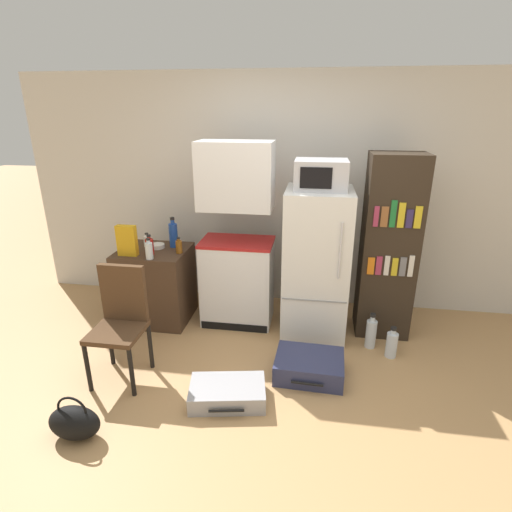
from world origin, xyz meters
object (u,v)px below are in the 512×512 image
cereal_box (127,241)px  suitcase_large_flat (309,366)px  microwave (321,175)px  water_bottle_front (371,333)px  kitchen_hutch (237,244)px  handbag (74,422)px  refrigerator (316,264)px  bottle_amber_beer (179,246)px  chair (121,315)px  bottle_clear_short (149,250)px  bookshelf (389,248)px  bottle_milk_white (147,241)px  water_bottle_middle (392,344)px  bowl (157,246)px  suitcase_small_flat (228,393)px  side_table (156,284)px  bottle_blue_soda (173,234)px  bottle_ketchup_red (150,246)px

cereal_box → suitcase_large_flat: bearing=-17.6°
microwave → water_bottle_front: (0.54, -0.22, -1.42)m
kitchen_hutch → microwave: 1.07m
handbag → refrigerator: bearing=46.8°
bottle_amber_beer → chair: bearing=-102.8°
kitchen_hutch → handbag: bearing=-114.0°
bottle_clear_short → water_bottle_front: (2.11, 0.02, -0.71)m
bookshelf → bottle_milk_white: size_ratio=12.41×
bottle_clear_short → bottle_amber_beer: bottle_clear_short is taller
bookshelf → water_bottle_middle: bearing=-85.3°
bottle_clear_short → water_bottle_middle: 2.39m
refrigerator → bowl: size_ratio=9.85×
suitcase_small_flat → water_bottle_front: water_bottle_front is taller
bowl → chair: bearing=-86.1°
cereal_box → handbag: cereal_box is taller
side_table → bowl: (0.02, 0.06, 0.41)m
side_table → suitcase_small_flat: (1.02, -1.17, -0.32)m
kitchen_hutch → microwave: (0.78, -0.09, 0.72)m
bookshelf → handbag: 2.96m
bookshelf → bowl: 2.29m
microwave → cereal_box: 1.93m
bottle_blue_soda → suitcase_small_flat: 1.75m
chair → water_bottle_middle: 2.36m
bookshelf → bottle_amber_beer: 2.02m
side_table → kitchen_hutch: (0.85, 0.08, 0.46)m
microwave → bottle_clear_short: 1.73m
refrigerator → suitcase_small_flat: size_ratio=2.29×
bottle_clear_short → bottle_ketchup_red: bearing=110.0°
bottle_ketchup_red → bottle_amber_beer: bearing=18.5°
kitchen_hutch → handbag: 2.05m
handbag → water_bottle_front: size_ratio=1.03×
microwave → kitchen_hutch: bearing=173.5°
suitcase_large_flat → handbag: handbag is taller
bottle_amber_beer → bottle_blue_soda: (-0.12, 0.18, 0.06)m
bottle_amber_beer → water_bottle_middle: 2.20m
kitchen_hutch → bottle_clear_short: size_ratio=8.97×
bookshelf → suitcase_large_flat: bookshelf is taller
microwave → suitcase_large_flat: bearing=-91.0°
bottle_blue_soda → chair: bearing=-94.7°
bottle_ketchup_red → bottle_milk_white: (-0.13, 0.24, -0.03)m
chair → water_bottle_front: 2.24m
side_table → handbag: (0.07, -1.68, -0.26)m
bowl → water_bottle_middle: 2.46m
water_bottle_middle → water_bottle_front: bearing=141.7°
bottle_amber_beer → handbag: (-0.22, -1.63, -0.72)m
bottle_ketchup_red → bottle_clear_short: size_ratio=0.98×
bottle_ketchup_red → bottle_blue_soda: size_ratio=0.64×
refrigerator → microwave: microwave is taller
bookshelf → handbag: bookshelf is taller
bottle_ketchup_red → bottle_amber_beer: (0.26, 0.09, -0.02)m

